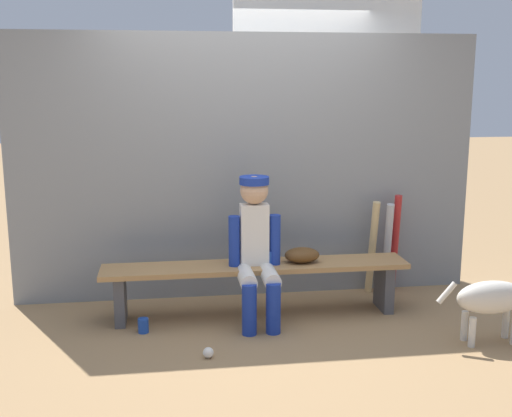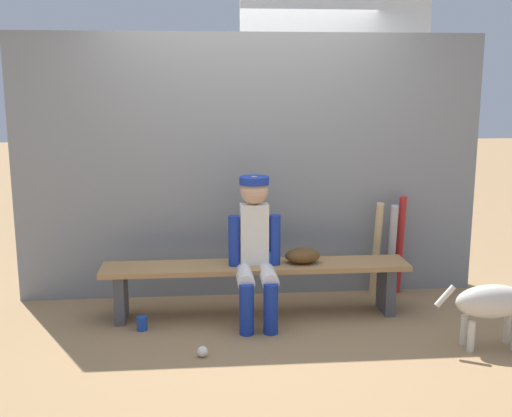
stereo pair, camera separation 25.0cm
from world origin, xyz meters
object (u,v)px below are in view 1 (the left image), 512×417
object	(u,v)px
bat_aluminum_red	(395,243)
dog	(499,297)
cup_on_ground	(143,326)
dugout_bench	(256,275)
scoreboard	(335,36)
baseball_glove	(302,255)
bat_wood_natural	(372,248)
cup_on_bench	(268,258)
bat_aluminum_silver	(387,248)
player_seated	(256,245)
baseball	(208,353)

from	to	relation	value
bat_aluminum_red	dog	world-z (taller)	bat_aluminum_red
bat_aluminum_red	cup_on_ground	distance (m)	2.31
dog	dugout_bench	bearing A→B (deg)	155.13
scoreboard	baseball_glove	bearing A→B (deg)	-114.29
dugout_bench	scoreboard	size ratio (longest dim) A/B	0.74
bat_wood_natural	cup_on_bench	distance (m)	1.07
bat_aluminum_silver	scoreboard	bearing A→B (deg)	108.41
dugout_bench	cup_on_bench	bearing A→B (deg)	-12.16
player_seated	bat_aluminum_red	distance (m)	1.42
bat_wood_natural	cup_on_ground	bearing A→B (deg)	-162.65
bat_aluminum_red	dog	size ratio (longest dim) A/B	1.05
player_seated	cup_on_bench	distance (m)	0.19
bat_aluminum_red	baseball	bearing A→B (deg)	-146.29
dugout_bench	bat_aluminum_silver	xyz separation A→B (m)	(1.22, 0.37, 0.08)
cup_on_bench	dog	bearing A→B (deg)	-25.56
bat_aluminum_red	baseball	world-z (taller)	bat_aluminum_red
bat_aluminum_red	cup_on_ground	size ratio (longest dim) A/B	8.01
player_seated	baseball	size ratio (longest dim) A/B	15.31
baseball_glove	bat_wood_natural	size ratio (longest dim) A/B	0.33
baseball	cup_on_bench	size ratio (longest dim) A/B	0.67
dog	baseball	bearing A→B (deg)	179.45
baseball	scoreboard	xyz separation A→B (m)	(1.36, 1.97, 2.23)
baseball	cup_on_bench	world-z (taller)	cup_on_bench
baseball_glove	dog	world-z (taller)	baseball_glove
baseball	cup_on_ground	world-z (taller)	cup_on_ground
baseball_glove	scoreboard	world-z (taller)	scoreboard
baseball	bat_wood_natural	bearing A→B (deg)	36.54
cup_on_bench	cup_on_ground	bearing A→B (deg)	-167.65
dugout_bench	bat_wood_natural	xyz separation A→B (m)	(1.08, 0.38, 0.09)
bat_aluminum_red	baseball	distance (m)	2.12
baseball_glove	baseball	bearing A→B (deg)	-137.32
player_seated	bat_wood_natural	size ratio (longest dim) A/B	1.35
bat_wood_natural	bat_aluminum_red	size ratio (longest dim) A/B	0.95
bat_wood_natural	bat_aluminum_silver	world-z (taller)	bat_wood_natural
cup_on_bench	scoreboard	world-z (taller)	scoreboard
cup_on_bench	scoreboard	size ratio (longest dim) A/B	0.03
player_seated	cup_on_ground	size ratio (longest dim) A/B	10.30
baseball_glove	bat_wood_natural	world-z (taller)	bat_wood_natural
player_seated	scoreboard	xyz separation A→B (m)	(0.94, 1.34, 1.65)
player_seated	bat_aluminum_silver	xyz separation A→B (m)	(1.23, 0.48, -0.20)
bat_aluminum_silver	cup_on_ground	xyz separation A→B (m)	(-2.10, -0.60, -0.36)
dog	bat_aluminum_red	bearing A→B (deg)	106.39
baseball	scoreboard	distance (m)	3.27
bat_aluminum_silver	bat_aluminum_red	world-z (taller)	bat_aluminum_red
bat_aluminum_red	cup_on_ground	world-z (taller)	bat_aluminum_red
scoreboard	dugout_bench	bearing A→B (deg)	-126.98
baseball_glove	cup_on_bench	distance (m)	0.28
bat_aluminum_red	cup_on_bench	world-z (taller)	bat_aluminum_red
cup_on_bench	dog	world-z (taller)	cup_on_bench
dugout_bench	baseball	xyz separation A→B (m)	(-0.43, -0.74, -0.30)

